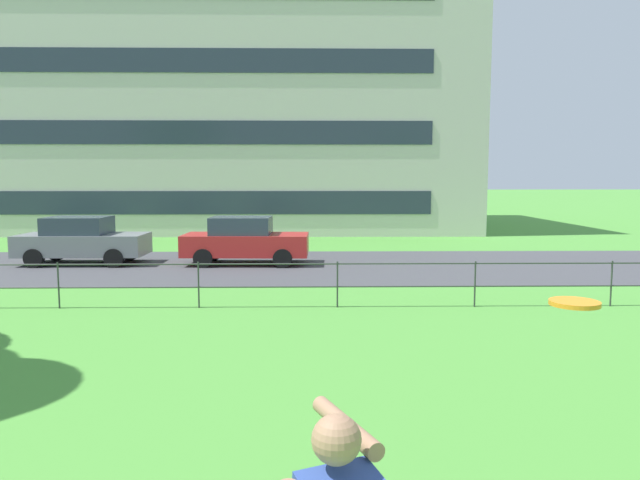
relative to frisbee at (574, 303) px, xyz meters
name	(u,v)px	position (x,y,z in m)	size (l,w,h in m)	color
street_strip	(235,266)	(-3.83, 15.21, -2.08)	(80.00, 7.30, 0.01)	#424247
park_fence	(198,277)	(-3.83, 9.20, -1.42)	(29.84, 0.04, 1.00)	#333833
frisbee	(574,303)	(0.00, 0.00, 0.00)	(0.33, 0.33, 0.03)	orange
car_grey_left	(82,240)	(-8.83, 15.76, -1.31)	(4.00, 1.82, 1.54)	slate
car_red_far_right	(245,240)	(-3.54, 15.64, -1.31)	(4.05, 1.91, 1.54)	red
apartment_building_background	(167,111)	(-9.84, 31.95, 4.66)	(33.98, 15.36, 13.49)	beige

